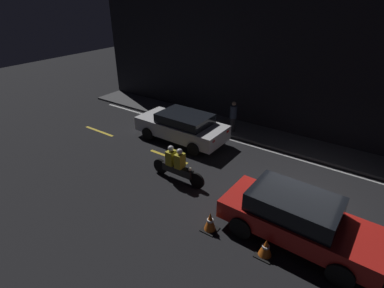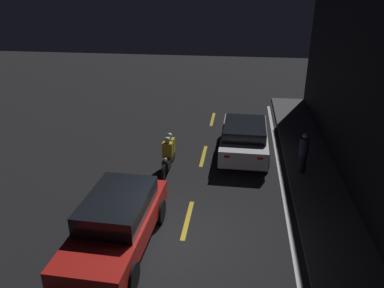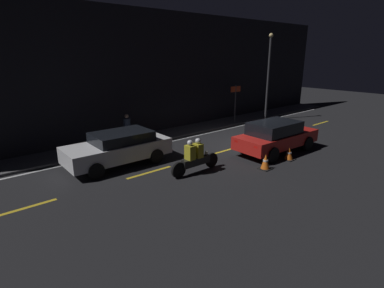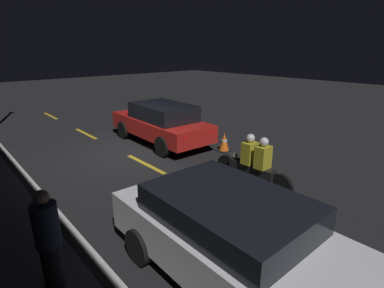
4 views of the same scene
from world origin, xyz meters
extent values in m
plane|color=black|center=(0.00, 0.00, 0.00)|extent=(56.00, 56.00, 0.00)
cube|color=#4C4C4F|center=(0.00, 4.16, 0.05)|extent=(28.00, 1.87, 0.10)
cube|color=gold|center=(-10.00, 0.00, 0.00)|extent=(2.00, 0.14, 0.01)
cube|color=gold|center=(-5.50, 0.00, 0.00)|extent=(2.00, 0.14, 0.01)
cube|color=gold|center=(-1.00, 0.00, 0.00)|extent=(2.00, 0.14, 0.01)
cube|color=silver|center=(0.00, 2.98, 0.00)|extent=(25.20, 0.14, 0.01)
cube|color=silver|center=(-6.00, 1.61, 0.63)|extent=(4.29, 1.85, 0.66)
cube|color=black|center=(-5.79, 1.61, 1.17)|extent=(2.37, 1.65, 0.41)
cube|color=red|center=(-3.90, 1.00, 0.80)|extent=(0.06, 0.20, 0.10)
cube|color=red|center=(-3.89, 2.17, 0.80)|extent=(0.06, 0.20, 0.10)
cylinder|color=black|center=(-7.33, 0.74, 0.30)|extent=(0.61, 0.19, 0.61)
cylinder|color=black|center=(-7.32, 2.50, 0.30)|extent=(0.61, 0.19, 0.61)
cylinder|color=black|center=(-4.68, 0.71, 0.30)|extent=(0.61, 0.19, 0.61)
cylinder|color=black|center=(-4.67, 2.48, 0.30)|extent=(0.61, 0.19, 0.61)
cube|color=red|center=(0.50, -1.65, 0.63)|extent=(4.39, 1.83, 0.58)
cube|color=black|center=(0.28, -1.64, 1.20)|extent=(2.43, 1.60, 0.55)
cube|color=red|center=(-1.62, -1.03, 0.78)|extent=(0.07, 0.20, 0.10)
cube|color=red|center=(-1.65, -2.13, 0.78)|extent=(0.07, 0.20, 0.10)
cylinder|color=black|center=(1.87, -0.86, 0.34)|extent=(0.69, 0.20, 0.68)
cylinder|color=black|center=(1.82, -2.52, 0.34)|extent=(0.69, 0.20, 0.68)
cylinder|color=black|center=(-0.82, -0.77, 0.34)|extent=(0.69, 0.20, 0.68)
cylinder|color=black|center=(-0.87, -2.44, 0.34)|extent=(0.69, 0.20, 0.68)
cylinder|color=black|center=(-3.25, -1.17, 0.31)|extent=(0.62, 0.08, 0.62)
cylinder|color=black|center=(-4.95, -1.17, 0.31)|extent=(0.62, 0.10, 0.62)
cube|color=black|center=(-4.10, -1.17, 0.46)|extent=(1.30, 0.24, 0.30)
sphere|color=#F2EABF|center=(-3.55, -1.17, 0.69)|extent=(0.14, 0.14, 0.14)
cube|color=gold|center=(-4.00, -1.17, 0.88)|extent=(0.28, 0.36, 0.55)
sphere|color=silver|center=(-4.00, -1.17, 1.27)|extent=(0.22, 0.22, 0.22)
cube|color=gold|center=(-4.40, -1.17, 0.88)|extent=(0.28, 0.36, 0.55)
sphere|color=silver|center=(-4.40, -1.17, 1.27)|extent=(0.22, 0.22, 0.22)
cube|color=black|center=(-1.74, -2.71, 0.01)|extent=(0.46, 0.46, 0.03)
cone|color=orange|center=(-1.74, -2.71, 0.33)|extent=(0.35, 0.35, 0.61)
cylinder|color=white|center=(-1.74, -2.71, 0.36)|extent=(0.19, 0.19, 0.07)
cube|color=black|center=(-0.01, -2.67, 0.01)|extent=(0.48, 0.48, 0.03)
cone|color=orange|center=(-0.01, -2.67, 0.29)|extent=(0.37, 0.37, 0.52)
cylinder|color=white|center=(-0.01, -2.67, 0.32)|extent=(0.20, 0.20, 0.06)
cylinder|color=black|center=(-4.40, 3.71, 0.45)|extent=(0.28, 0.28, 0.70)
cylinder|color=#2D384C|center=(-4.40, 3.71, 1.11)|extent=(0.34, 0.34, 0.62)
sphere|color=tan|center=(-4.40, 3.71, 1.52)|extent=(0.20, 0.20, 0.20)
camera|label=1|loc=(1.69, -8.57, 6.45)|focal=28.00mm
camera|label=2|loc=(8.22, 1.38, 6.50)|focal=35.00mm
camera|label=3|loc=(-11.27, -9.43, 4.46)|focal=28.00mm
camera|label=4|loc=(-8.32, 4.54, 3.38)|focal=28.00mm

